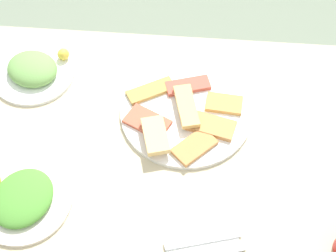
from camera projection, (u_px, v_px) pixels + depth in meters
name	position (u px, v px, depth m)	size (l,w,h in m)	color
dining_table	(156.00, 163.00, 1.37)	(1.12, 0.79, 0.71)	beige
pide_platter	(185.00, 113.00, 1.35)	(0.35, 0.35, 0.04)	white
salad_plate_greens	(33.00, 70.00, 1.43)	(0.23, 0.23, 0.06)	white
salad_plate_rice	(22.00, 199.00, 1.20)	(0.23, 0.23, 0.05)	white
paper_napkin	(202.00, 248.00, 1.14)	(0.15, 0.15, 0.00)	white
fork	(203.00, 240.00, 1.15)	(0.17, 0.02, 0.01)	silver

